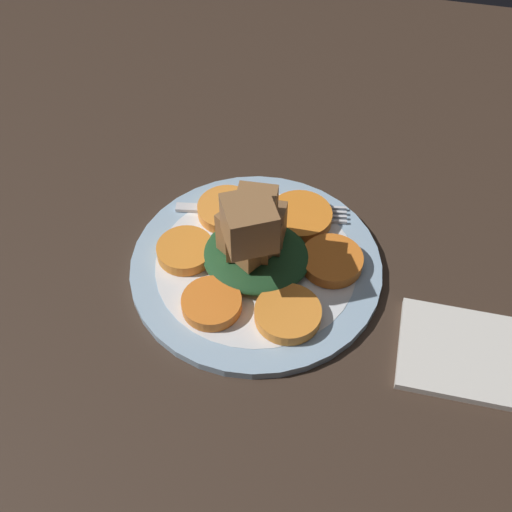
# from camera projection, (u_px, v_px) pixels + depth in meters

# --- Properties ---
(table_slab) EXTENTS (1.20, 1.20, 0.02)m
(table_slab) POSITION_uv_depth(u_px,v_px,m) (256.00, 275.00, 0.68)
(table_slab) COLOR #38281E
(table_slab) RESTS_ON ground
(plate) EXTENTS (0.26, 0.26, 0.01)m
(plate) POSITION_uv_depth(u_px,v_px,m) (256.00, 266.00, 0.66)
(plate) COLOR #99B7D1
(plate) RESTS_ON table_slab
(carrot_slice_0) EXTENTS (0.06, 0.06, 0.01)m
(carrot_slice_0) POSITION_uv_depth(u_px,v_px,m) (332.00, 261.00, 0.65)
(carrot_slice_0) COLOR orange
(carrot_slice_0) RESTS_ON plate
(carrot_slice_1) EXTENTS (0.07, 0.07, 0.01)m
(carrot_slice_1) POSITION_uv_depth(u_px,v_px,m) (300.00, 216.00, 0.69)
(carrot_slice_1) COLOR orange
(carrot_slice_1) RESTS_ON plate
(carrot_slice_2) EXTENTS (0.06, 0.06, 0.01)m
(carrot_slice_2) POSITION_uv_depth(u_px,v_px,m) (227.00, 210.00, 0.70)
(carrot_slice_2) COLOR orange
(carrot_slice_2) RESTS_ON plate
(carrot_slice_3) EXTENTS (0.06, 0.06, 0.01)m
(carrot_slice_3) POSITION_uv_depth(u_px,v_px,m) (185.00, 250.00, 0.66)
(carrot_slice_3) COLOR orange
(carrot_slice_3) RESTS_ON plate
(carrot_slice_4) EXTENTS (0.06, 0.06, 0.01)m
(carrot_slice_4) POSITION_uv_depth(u_px,v_px,m) (212.00, 303.00, 0.62)
(carrot_slice_4) COLOR orange
(carrot_slice_4) RESTS_ON plate
(carrot_slice_5) EXTENTS (0.06, 0.06, 0.01)m
(carrot_slice_5) POSITION_uv_depth(u_px,v_px,m) (288.00, 314.00, 0.61)
(carrot_slice_5) COLOR orange
(carrot_slice_5) RESTS_ON plate
(center_pile) EXTENTS (0.11, 0.11, 0.11)m
(center_pile) POSITION_uv_depth(u_px,v_px,m) (254.00, 239.00, 0.63)
(center_pile) COLOR #1E4723
(center_pile) RESTS_ON plate
(fork) EXTENTS (0.19, 0.05, 0.00)m
(fork) POSITION_uv_depth(u_px,v_px,m) (265.00, 211.00, 0.70)
(fork) COLOR silver
(fork) RESTS_ON plate
(napkin) EXTENTS (0.16, 0.10, 0.01)m
(napkin) POSITION_uv_depth(u_px,v_px,m) (488.00, 358.00, 0.60)
(napkin) COLOR silver
(napkin) RESTS_ON table_slab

